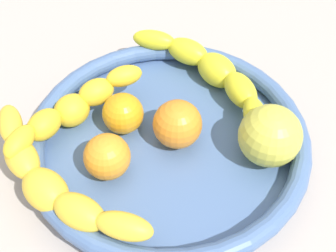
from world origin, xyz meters
TOP-DOWN VIEW (x-y plane):
  - kitchen_counter at (0.00, 0.00)cm, footprint 120.00×120.00cm
  - fruit_bowl at (0.00, 0.00)cm, footprint 35.29×35.29cm
  - banana_draped_left at (-0.62, 12.35)cm, footprint 18.85×12.24cm
  - banana_draped_right at (11.53, -2.92)cm, footprint 16.58×22.13cm
  - banana_arching_top at (-11.17, 10.21)cm, footprint 14.47×23.90cm
  - orange_front at (0.79, 6.13)cm, footprint 5.28×5.28cm
  - orange_mid_left at (0.56, -1.04)cm, footprint 6.10×6.10cm
  - orange_mid_right at (-6.23, 5.56)cm, footprint 5.52×5.52cm
  - apple_yellow at (1.13, -12.10)cm, footprint 7.52×7.52cm

SIDE VIEW (x-z plane):
  - kitchen_counter at x=0.00cm, z-range 0.00..3.00cm
  - fruit_bowl at x=0.00cm, z-range 3.06..7.67cm
  - orange_front at x=0.79cm, z-range 5.19..10.47cm
  - banana_draped_right at x=11.53cm, z-range 5.54..10.18cm
  - banana_arching_top at x=-11.17cm, z-range 5.54..10.31cm
  - orange_mid_right at x=-6.23cm, z-range 5.19..10.70cm
  - orange_mid_left at x=0.56cm, z-range 5.19..11.29cm
  - banana_draped_left at x=-0.62cm, z-range 5.50..11.16cm
  - apple_yellow at x=1.13cm, z-range 5.19..12.70cm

